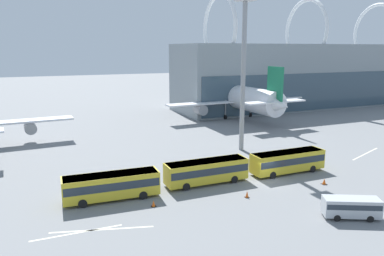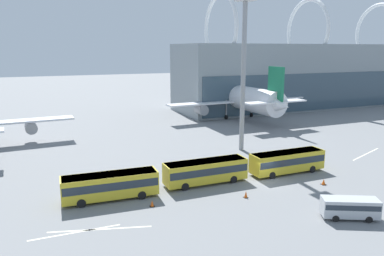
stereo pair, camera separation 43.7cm
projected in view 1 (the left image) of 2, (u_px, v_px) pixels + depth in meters
name	position (u px, v px, depth m)	size (l,w,h in m)	color
ground_plane	(268.00, 181.00, 49.88)	(440.00, 440.00, 0.00)	slate
terminal_building	(339.00, 73.00, 119.20)	(108.35, 19.88, 31.86)	gray
airliner_at_gate_far	(236.00, 97.00, 95.40)	(38.60, 41.20, 13.58)	white
shuttle_bus_0	(111.00, 185.00, 43.54)	(11.16, 3.34, 3.07)	gold
shuttle_bus_1	(207.00, 170.00, 48.72)	(11.06, 2.93, 3.07)	gold
shuttle_bus_2	(288.00, 160.00, 53.00)	(11.05, 2.91, 3.07)	gold
service_van_foreground	(351.00, 206.00, 38.82)	(5.95, 4.32, 2.17)	#B2B7BC
floodlight_mast	(244.00, 60.00, 62.29)	(2.71, 2.71, 25.55)	gray
lane_stripe_0	(102.00, 230.00, 36.53)	(10.03, 0.25, 0.01)	silver
lane_stripe_1	(77.00, 233.00, 35.88)	(8.61, 0.25, 0.01)	silver
lane_stripe_3	(366.00, 154.00, 62.93)	(10.50, 0.25, 0.01)	silver
traffic_cone_0	(324.00, 182.00, 48.69)	(0.64, 0.64, 0.73)	black
traffic_cone_1	(247.00, 194.00, 44.36)	(0.52, 0.52, 0.82)	black
traffic_cone_2	(154.00, 204.00, 41.82)	(0.55, 0.55, 0.71)	black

